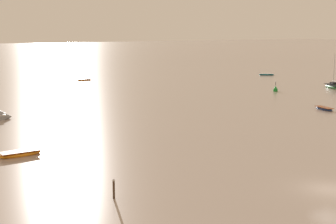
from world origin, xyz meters
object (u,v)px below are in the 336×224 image
rowboat_moored_1 (267,74)px  rowboat_moored_2 (324,109)px  channel_buoy (275,89)px  mooring_post_near (114,189)px  rowboat_moored_0 (20,154)px  sailboat_moored_0 (334,87)px  rowboat_moored_4 (84,80)px

rowboat_moored_1 → rowboat_moored_2: bearing=91.7°
rowboat_moored_2 → channel_buoy: (8.74, 21.55, 0.30)m
rowboat_moored_1 → mooring_post_near: size_ratio=2.49×
rowboat_moored_0 → sailboat_moored_0: size_ratio=0.58×
rowboat_moored_4 → mooring_post_near: size_ratio=2.07×
channel_buoy → sailboat_moored_0: bearing=-9.2°
channel_buoy → mooring_post_near: bearing=-141.9°
rowboat_moored_0 → rowboat_moored_1: rowboat_moored_0 is taller
sailboat_moored_0 → rowboat_moored_4: size_ratio=2.23×
rowboat_moored_1 → rowboat_moored_2: rowboat_moored_1 is taller
channel_buoy → rowboat_moored_0: bearing=-155.7°
rowboat_moored_2 → channel_buoy: 23.25m
sailboat_moored_0 → channel_buoy: size_ratio=3.44×
rowboat_moored_0 → mooring_post_near: (3.50, -16.81, 0.55)m
rowboat_moored_0 → rowboat_moored_2: bearing=0.7°
rowboat_moored_1 → sailboat_moored_0: sailboat_moored_0 is taller
rowboat_moored_1 → mooring_post_near: mooring_post_near is taller
rowboat_moored_0 → rowboat_moored_1: size_ratio=1.07×
rowboat_moored_1 → channel_buoy: size_ratio=1.86×
rowboat_moored_4 → mooring_post_near: 88.04m
mooring_post_near → rowboat_moored_0: bearing=101.8°
rowboat_moored_0 → channel_buoy: size_ratio=1.99×
rowboat_moored_2 → mooring_post_near: (-46.56, -21.76, 0.58)m
mooring_post_near → rowboat_moored_4: bearing=71.9°
rowboat_moored_0 → sailboat_moored_0: 77.60m
rowboat_moored_1 → rowboat_moored_2: 58.32m
sailboat_moored_0 → rowboat_moored_1: bearing=8.4°
sailboat_moored_0 → rowboat_moored_2: 30.46m
sailboat_moored_0 → channel_buoy: 15.17m
rowboat_moored_1 → rowboat_moored_4: (-49.72, 12.23, -0.03)m
rowboat_moored_1 → rowboat_moored_2: size_ratio=1.09×
rowboat_moored_0 → rowboat_moored_1: 97.37m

